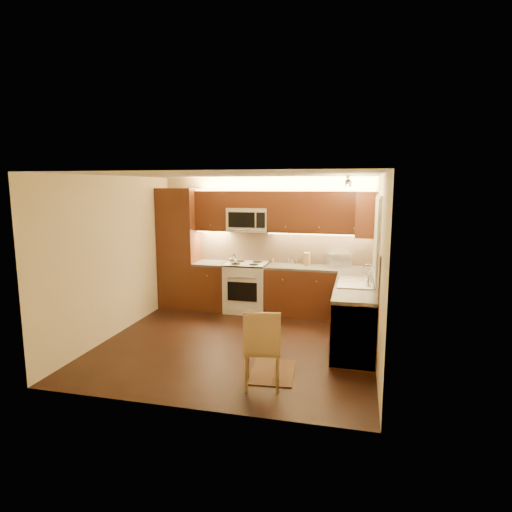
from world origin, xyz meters
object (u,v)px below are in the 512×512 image
(stove, at_px, (247,287))
(toaster_oven, at_px, (338,260))
(sink, at_px, (356,278))
(knife_block, at_px, (307,259))
(soap_bottle, at_px, (371,273))
(microwave, at_px, (248,220))
(kettle, at_px, (233,259))
(dining_chair, at_px, (262,347))

(stove, distance_m, toaster_oven, 1.77)
(sink, bearing_deg, knife_block, 124.61)
(stove, xyz_separation_m, soap_bottle, (2.23, -0.77, 0.53))
(microwave, bearing_deg, kettle, -125.06)
(sink, bearing_deg, microwave, 147.79)
(stove, relative_size, toaster_oven, 2.21)
(microwave, xyz_separation_m, kettle, (-0.21, -0.31, -0.70))
(knife_block, distance_m, soap_bottle, 1.48)
(sink, relative_size, kettle, 4.50)
(kettle, bearing_deg, toaster_oven, 31.84)
(sink, xyz_separation_m, toaster_oven, (-0.33, 1.30, 0.05))
(microwave, relative_size, kettle, 3.97)
(kettle, height_order, soap_bottle, kettle)
(microwave, xyz_separation_m, toaster_oven, (1.67, 0.04, -0.70))
(sink, bearing_deg, soap_bottle, 56.38)
(stove, xyz_separation_m, dining_chair, (0.97, -2.96, 0.02))
(sink, relative_size, soap_bottle, 4.81)
(stove, bearing_deg, microwave, 90.00)
(stove, relative_size, sink, 1.07)
(knife_block, xyz_separation_m, soap_bottle, (1.13, -0.95, -0.02))
(toaster_oven, relative_size, dining_chair, 0.44)
(sink, distance_m, toaster_oven, 1.34)
(knife_block, height_order, soap_bottle, knife_block)
(kettle, bearing_deg, knife_block, 36.18)
(dining_chair, bearing_deg, soap_bottle, 48.63)
(sink, height_order, kettle, kettle)
(toaster_oven, xyz_separation_m, knife_block, (-0.57, 0.00, -0.01))
(knife_block, height_order, dining_chair, knife_block)
(stove, bearing_deg, toaster_oven, 6.02)
(stove, bearing_deg, dining_chair, -71.90)
(kettle, bearing_deg, dining_chair, -45.62)
(stove, relative_size, microwave, 1.21)
(knife_block, bearing_deg, toaster_oven, 3.72)
(stove, distance_m, soap_bottle, 2.42)
(microwave, distance_m, dining_chair, 3.47)
(stove, xyz_separation_m, kettle, (-0.21, -0.17, 0.56))
(kettle, bearing_deg, sink, -1.91)
(sink, height_order, knife_block, knife_block)
(microwave, xyz_separation_m, soap_bottle, (2.23, -0.91, -0.73))
(kettle, height_order, knife_block, knife_block)
(toaster_oven, bearing_deg, kettle, 167.39)
(stove, relative_size, knife_block, 4.03)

